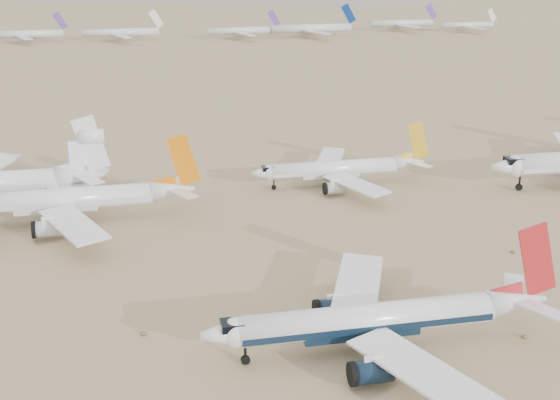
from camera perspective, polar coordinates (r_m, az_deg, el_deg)
name	(u,v)px	position (r m, az deg, el deg)	size (l,w,h in m)	color
ground	(370,362)	(111.40, 6.57, -11.70)	(7000.00, 7000.00, 0.00)	#8C7751
main_airliner	(382,319)	(112.43, 7.48, -8.60)	(49.78, 48.63, 17.57)	white
row2_gold_tail	(341,169)	(181.53, 4.45, 2.31)	(40.22, 39.34, 14.32)	white
row2_orange_tail	(72,199)	(163.44, -14.98, 0.05)	(48.96, 47.90, 17.47)	white
distant_storage_row	(107,33)	(424.37, -12.57, 11.85)	(469.97, 58.21, 15.06)	silver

